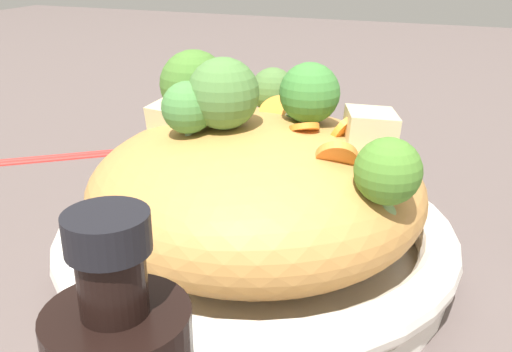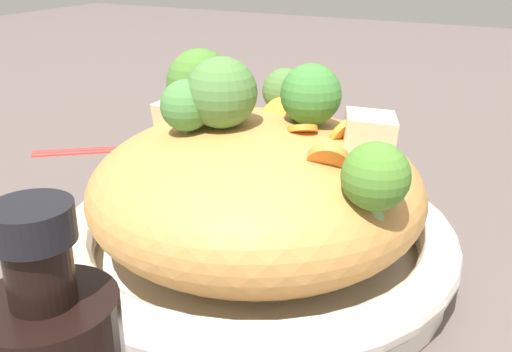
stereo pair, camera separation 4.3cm
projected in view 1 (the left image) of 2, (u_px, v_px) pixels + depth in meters
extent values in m
plane|color=#5B4E4A|center=(256.00, 270.00, 0.46)|extent=(3.00, 3.00, 0.00)
cylinder|color=white|center=(256.00, 261.00, 0.45)|extent=(0.28, 0.28, 0.02)
torus|color=white|center=(256.00, 234.00, 0.45)|extent=(0.30, 0.30, 0.03)
ellipsoid|color=#C38844|center=(256.00, 189.00, 0.43)|extent=(0.24, 0.24, 0.10)
torus|color=tan|center=(256.00, 167.00, 0.41)|extent=(0.06, 0.06, 0.03)
torus|color=#C88D41|center=(208.00, 120.00, 0.45)|extent=(0.05, 0.05, 0.01)
cone|color=#91AC77|center=(273.00, 113.00, 0.51)|extent=(0.02, 0.02, 0.02)
sphere|color=#4F763A|center=(273.00, 90.00, 0.50)|extent=(0.05, 0.05, 0.04)
cone|color=#8DB76D|center=(385.00, 206.00, 0.35)|extent=(0.02, 0.02, 0.02)
sphere|color=#4E832E|center=(388.00, 171.00, 0.35)|extent=(0.04, 0.04, 0.04)
cone|color=#90B673|center=(195.00, 118.00, 0.45)|extent=(0.03, 0.03, 0.02)
sphere|color=#48792D|center=(194.00, 84.00, 0.44)|extent=(0.07, 0.07, 0.05)
cone|color=#97AC6D|center=(309.00, 124.00, 0.42)|extent=(0.03, 0.03, 0.02)
sphere|color=#408037|center=(310.00, 93.00, 0.41)|extent=(0.06, 0.06, 0.04)
cone|color=#93B46D|center=(224.00, 131.00, 0.40)|extent=(0.03, 0.03, 0.02)
sphere|color=#507F3D|center=(223.00, 94.00, 0.39)|extent=(0.07, 0.07, 0.05)
cone|color=#94B176|center=(189.00, 137.00, 0.40)|extent=(0.02, 0.02, 0.02)
sphere|color=#4A8640|center=(188.00, 108.00, 0.39)|extent=(0.04, 0.04, 0.04)
cylinder|color=orange|center=(297.00, 110.00, 0.45)|extent=(0.04, 0.04, 0.02)
cylinder|color=orange|center=(337.00, 158.00, 0.37)|extent=(0.03, 0.03, 0.03)
cylinder|color=orange|center=(279.00, 111.00, 0.44)|extent=(0.03, 0.03, 0.02)
cylinder|color=orange|center=(210.00, 116.00, 0.43)|extent=(0.03, 0.03, 0.01)
cylinder|color=orange|center=(345.00, 132.00, 0.41)|extent=(0.03, 0.03, 0.03)
cylinder|color=orange|center=(306.00, 127.00, 0.40)|extent=(0.03, 0.03, 0.01)
cylinder|color=beige|center=(290.00, 109.00, 0.45)|extent=(0.05, 0.04, 0.03)
torus|color=#306133|center=(290.00, 109.00, 0.45)|extent=(0.06, 0.05, 0.03)
cylinder|color=beige|center=(222.00, 106.00, 0.48)|extent=(0.04, 0.04, 0.02)
torus|color=#35672A|center=(222.00, 106.00, 0.48)|extent=(0.05, 0.05, 0.03)
cube|color=beige|center=(369.00, 135.00, 0.40)|extent=(0.05, 0.05, 0.03)
cube|color=beige|center=(170.00, 116.00, 0.45)|extent=(0.03, 0.03, 0.02)
cylinder|color=black|center=(112.00, 282.00, 0.19)|extent=(0.02, 0.02, 0.02)
cylinder|color=black|center=(107.00, 232.00, 0.18)|extent=(0.03, 0.03, 0.01)
cylinder|color=red|center=(107.00, 150.00, 0.71)|extent=(0.15, 0.19, 0.01)
cylinder|color=red|center=(108.00, 153.00, 0.70)|extent=(0.15, 0.19, 0.01)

